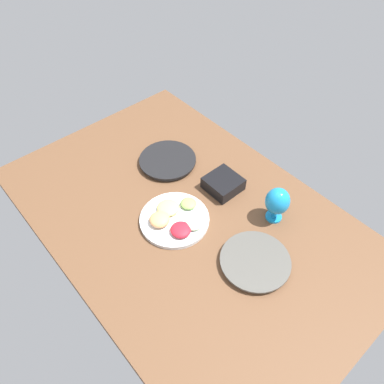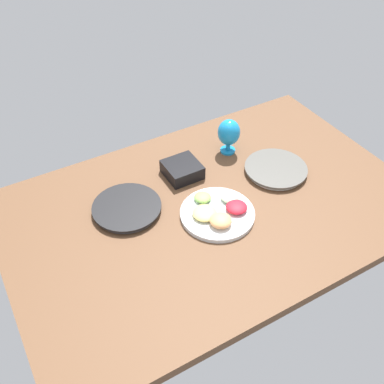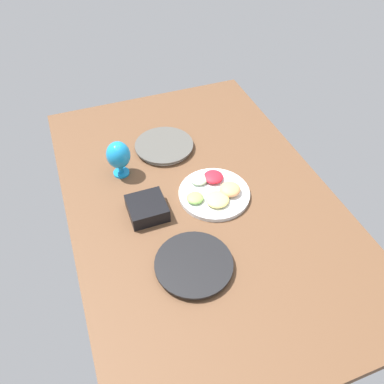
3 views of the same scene
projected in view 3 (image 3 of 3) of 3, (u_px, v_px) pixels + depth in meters
The scene contains 6 objects.
ground_plane at pixel (200, 200), 156.95cm from camera, with size 160.00×104.00×4.00cm, color brown.
dinner_plate_left at pixel (164, 146), 176.21cm from camera, with size 26.68×26.68×2.45cm.
dinner_plate_right at pixel (194, 265), 131.36cm from camera, with size 26.96×26.96×2.52cm.
fruit_platter at pixel (214, 192), 155.06cm from camera, with size 28.76×28.76×5.40cm.
hurricane_glass_blue at pixel (118, 156), 158.14cm from camera, with size 9.93×9.93×16.35cm.
square_bowl_black at pixel (147, 208), 147.03cm from camera, with size 14.26×14.26×5.86cm.
Camera 3 is at (99.51, -40.33, 112.57)cm, focal length 36.06 mm.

